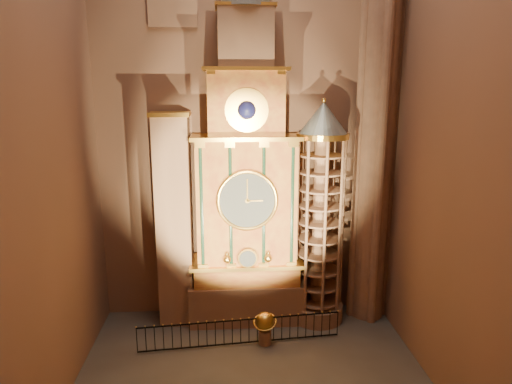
{
  "coord_description": "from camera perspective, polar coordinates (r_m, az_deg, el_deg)",
  "views": [
    {
      "loc": [
        -0.99,
        -15.87,
        11.24
      ],
      "look_at": [
        0.33,
        3.0,
        6.91
      ],
      "focal_mm": 32.0,
      "sensor_mm": 36.0,
      "label": 1
    }
  ],
  "objects": [
    {
      "name": "floor",
      "position": [
        19.48,
        -0.37,
        -22.37
      ],
      "size": [
        14.0,
        14.0,
        0.0
      ],
      "primitive_type": "plane",
      "color": "#383330",
      "rests_on": "ground"
    },
    {
      "name": "wall_back",
      "position": [
        21.9,
        -1.43,
        12.25
      ],
      "size": [
        22.0,
        0.0,
        22.0
      ],
      "primitive_type": "plane",
      "rotation": [
        1.57,
        0.0,
        0.0
      ],
      "color": "#875A48",
      "rests_on": "floor"
    },
    {
      "name": "wall_left",
      "position": [
        16.98,
        -25.21,
        10.88
      ],
      "size": [
        0.0,
        22.0,
        22.0
      ],
      "primitive_type": "plane",
      "rotation": [
        1.57,
        0.0,
        1.57
      ],
      "color": "#875A48",
      "rests_on": "floor"
    },
    {
      "name": "wall_right",
      "position": [
        17.77,
        23.18,
        11.09
      ],
      "size": [
        0.0,
        22.0,
        22.0
      ],
      "primitive_type": "plane",
      "rotation": [
        1.57,
        0.0,
        -1.57
      ],
      "color": "#875A48",
      "rests_on": "floor"
    },
    {
      "name": "astronomical_clock",
      "position": [
        21.35,
        -1.24,
        0.54
      ],
      "size": [
        5.6,
        2.41,
        16.7
      ],
      "color": "#8C634C",
      "rests_on": "floor"
    },
    {
      "name": "portrait_tower",
      "position": [
        21.86,
        -10.18,
        -3.51
      ],
      "size": [
        1.8,
        1.6,
        10.2
      ],
      "color": "#8C634C",
      "rests_on": "floor"
    },
    {
      "name": "stair_turret",
      "position": [
        21.89,
        8.02,
        -3.08
      ],
      "size": [
        2.5,
        2.5,
        10.8
      ],
      "color": "#8C634C",
      "rests_on": "floor"
    },
    {
      "name": "gothic_pier",
      "position": [
        22.05,
        15.1,
        11.82
      ],
      "size": [
        2.04,
        2.04,
        22.0
      ],
      "color": "#8C634C",
      "rests_on": "floor"
    },
    {
      "name": "celestial_globe",
      "position": [
        21.19,
        1.12,
        -16.32
      ],
      "size": [
        1.29,
        1.25,
        1.51
      ],
      "color": "#8C634C",
      "rests_on": "floor"
    },
    {
      "name": "iron_railing",
      "position": [
        21.22,
        -1.93,
        -17.07
      ],
      "size": [
        8.96,
        0.88,
        1.19
      ],
      "color": "black",
      "rests_on": "floor"
    }
  ]
}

